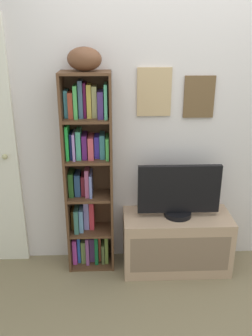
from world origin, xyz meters
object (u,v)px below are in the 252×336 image
(football, at_px, (84,59))
(television, at_px, (179,192))
(tv_stand, at_px, (176,242))
(bookshelf, at_px, (88,177))

(football, height_order, television, football)
(football, xyz_separation_m, tv_stand, (0.72, -0.07, -1.48))
(tv_stand, distance_m, television, 0.46)
(bookshelf, xyz_separation_m, tv_stand, (0.73, -0.10, -0.56))
(bookshelf, relative_size, tv_stand, 1.85)
(tv_stand, bearing_deg, television, 90.00)
(bookshelf, bearing_deg, television, -7.88)
(football, height_order, tv_stand, football)
(football, distance_m, tv_stand, 1.65)
(television, bearing_deg, bookshelf, 172.12)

